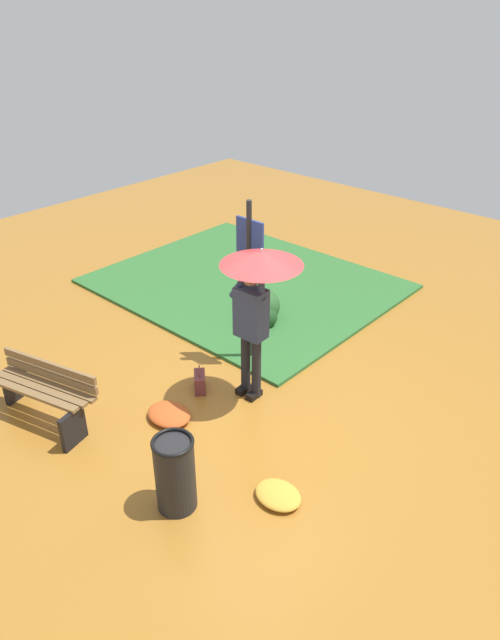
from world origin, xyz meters
TOP-DOWN VIEW (x-y plane):
  - ground_plane at (0.00, 0.00)m, footprint 18.00×18.00m
  - grass_verge at (-2.48, 2.61)m, footprint 4.80×4.00m
  - person_with_umbrella at (-0.19, 0.31)m, footprint 0.96×0.96m
  - info_sign_post at (-0.84, 0.90)m, footprint 0.44×0.07m
  - handbag at (-0.82, -0.09)m, footprint 0.32×0.31m
  - park_bench at (-1.76, -1.72)m, footprint 1.43×0.72m
  - trash_bin at (0.43, -1.59)m, footprint 0.42×0.42m
  - shrub_cluster at (-1.39, 1.78)m, footprint 0.68×0.62m
  - leaf_pile_near_person at (-0.67, -0.75)m, footprint 0.58×0.46m
  - leaf_pile_by_bench at (1.13, -0.86)m, footprint 0.51×0.40m

SIDE VIEW (x-z plane):
  - ground_plane at x=0.00m, z-range 0.00..0.00m
  - grass_verge at x=-2.48m, z-range 0.00..0.05m
  - leaf_pile_by_bench at x=1.13m, z-range 0.00..0.11m
  - leaf_pile_near_person at x=-0.67m, z-range 0.00..0.13m
  - handbag at x=-0.82m, z-range -0.06..0.31m
  - shrub_cluster at x=-1.39m, z-range -0.02..0.54m
  - park_bench at x=-1.76m, z-range 0.03..0.78m
  - trash_bin at x=0.43m, z-range 0.00..0.84m
  - info_sign_post at x=-0.84m, z-range 0.29..2.59m
  - person_with_umbrella at x=-0.19m, z-range 0.53..2.57m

